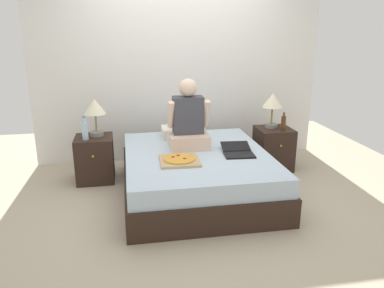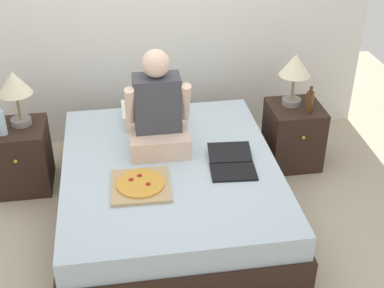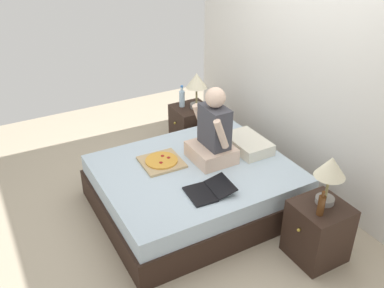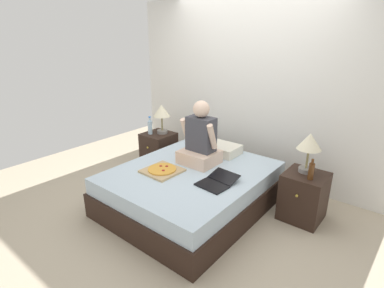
{
  "view_description": "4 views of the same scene",
  "coord_description": "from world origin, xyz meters",
  "px_view_note": "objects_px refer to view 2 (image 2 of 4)",
  "views": [
    {
      "loc": [
        -0.74,
        -3.83,
        1.79
      ],
      "look_at": [
        -0.09,
        -0.18,
        0.64
      ],
      "focal_mm": 35.0,
      "sensor_mm": 36.0,
      "label": 1
    },
    {
      "loc": [
        -0.34,
        -3.21,
        2.64
      ],
      "look_at": [
        0.15,
        -0.09,
        0.69
      ],
      "focal_mm": 50.0,
      "sensor_mm": 36.0,
      "label": 2
    },
    {
      "loc": [
        3.13,
        -1.76,
        2.78
      ],
      "look_at": [
        0.05,
        -0.06,
        0.79
      ],
      "focal_mm": 40.0,
      "sensor_mm": 36.0,
      "label": 3
    },
    {
      "loc": [
        2.03,
        -2.49,
        1.98
      ],
      "look_at": [
        -0.02,
        0.04,
        0.79
      ],
      "focal_mm": 28.0,
      "sensor_mm": 36.0,
      "label": 4
    }
  ],
  "objects_px": {
    "water_bottle": "(1,121)",
    "laptop": "(232,165)",
    "nightstand_left": "(22,157)",
    "lamp_on_left_nightstand": "(15,87)",
    "bed": "(171,191)",
    "pizza_box": "(141,185)",
    "nightstand_right": "(293,135)",
    "lamp_on_right_nightstand": "(295,69)",
    "person_seated": "(158,114)",
    "beer_bottle": "(310,101)"
  },
  "relations": [
    {
      "from": "water_bottle",
      "to": "laptop",
      "type": "bearing_deg",
      "value": -20.54
    },
    {
      "from": "nightstand_left",
      "to": "lamp_on_left_nightstand",
      "type": "xyz_separation_m",
      "value": [
        0.04,
        0.05,
        0.6
      ]
    },
    {
      "from": "bed",
      "to": "lamp_on_left_nightstand",
      "type": "bearing_deg",
      "value": 149.69
    },
    {
      "from": "pizza_box",
      "to": "nightstand_right",
      "type": "bearing_deg",
      "value": 31.73
    },
    {
      "from": "nightstand_right",
      "to": "lamp_on_right_nightstand",
      "type": "bearing_deg",
      "value": 120.93
    },
    {
      "from": "nightstand_left",
      "to": "pizza_box",
      "type": "height_order",
      "value": "nightstand_left"
    },
    {
      "from": "lamp_on_left_nightstand",
      "to": "lamp_on_right_nightstand",
      "type": "distance_m",
      "value": 2.22
    },
    {
      "from": "nightstand_right",
      "to": "person_seated",
      "type": "bearing_deg",
      "value": -163.46
    },
    {
      "from": "nightstand_left",
      "to": "beer_bottle",
      "type": "relative_size",
      "value": 2.39
    },
    {
      "from": "lamp_on_left_nightstand",
      "to": "laptop",
      "type": "distance_m",
      "value": 1.76
    },
    {
      "from": "lamp_on_right_nightstand",
      "to": "laptop",
      "type": "xyz_separation_m",
      "value": [
        -0.68,
        -0.76,
        -0.37
      ]
    },
    {
      "from": "beer_bottle",
      "to": "lamp_on_left_nightstand",
      "type": "bearing_deg",
      "value": 176.3
    },
    {
      "from": "beer_bottle",
      "to": "pizza_box",
      "type": "distance_m",
      "value": 1.63
    },
    {
      "from": "beer_bottle",
      "to": "person_seated",
      "type": "relative_size",
      "value": 0.29
    },
    {
      "from": "nightstand_left",
      "to": "lamp_on_right_nightstand",
      "type": "relative_size",
      "value": 1.22
    },
    {
      "from": "nightstand_right",
      "to": "laptop",
      "type": "bearing_deg",
      "value": -134.91
    },
    {
      "from": "bed",
      "to": "lamp_on_left_nightstand",
      "type": "distance_m",
      "value": 1.43
    },
    {
      "from": "water_bottle",
      "to": "pizza_box",
      "type": "bearing_deg",
      "value": -37.39
    },
    {
      "from": "lamp_on_left_nightstand",
      "to": "laptop",
      "type": "height_order",
      "value": "lamp_on_left_nightstand"
    },
    {
      "from": "nightstand_right",
      "to": "lamp_on_right_nightstand",
      "type": "xyz_separation_m",
      "value": [
        -0.03,
        0.05,
        0.6
      ]
    },
    {
      "from": "laptop",
      "to": "pizza_box",
      "type": "bearing_deg",
      "value": -168.26
    },
    {
      "from": "lamp_on_right_nightstand",
      "to": "beer_bottle",
      "type": "relative_size",
      "value": 1.96
    },
    {
      "from": "nightstand_left",
      "to": "person_seated",
      "type": "xyz_separation_m",
      "value": [
        1.09,
        -0.36,
        0.49
      ]
    },
    {
      "from": "bed",
      "to": "nightstand_right",
      "type": "relative_size",
      "value": 3.48
    },
    {
      "from": "pizza_box",
      "to": "beer_bottle",
      "type": "bearing_deg",
      "value": 27.44
    },
    {
      "from": "bed",
      "to": "nightstand_left",
      "type": "bearing_deg",
      "value": 152.51
    },
    {
      "from": "nightstand_left",
      "to": "lamp_on_right_nightstand",
      "type": "xyz_separation_m",
      "value": [
        2.26,
        0.05,
        0.6
      ]
    },
    {
      "from": "nightstand_left",
      "to": "lamp_on_right_nightstand",
      "type": "distance_m",
      "value": 2.34
    },
    {
      "from": "nightstand_left",
      "to": "pizza_box",
      "type": "xyz_separation_m",
      "value": [
        0.91,
        -0.85,
        0.23
      ]
    },
    {
      "from": "nightstand_left",
      "to": "laptop",
      "type": "distance_m",
      "value": 1.75
    },
    {
      "from": "bed",
      "to": "lamp_on_right_nightstand",
      "type": "height_order",
      "value": "lamp_on_right_nightstand"
    },
    {
      "from": "bed",
      "to": "lamp_on_left_nightstand",
      "type": "relative_size",
      "value": 4.25
    },
    {
      "from": "bed",
      "to": "pizza_box",
      "type": "height_order",
      "value": "pizza_box"
    },
    {
      "from": "beer_bottle",
      "to": "laptop",
      "type": "bearing_deg",
      "value": -141.88
    },
    {
      "from": "beer_bottle",
      "to": "laptop",
      "type": "height_order",
      "value": "beer_bottle"
    },
    {
      "from": "pizza_box",
      "to": "lamp_on_right_nightstand",
      "type": "bearing_deg",
      "value": 33.8
    },
    {
      "from": "beer_bottle",
      "to": "laptop",
      "type": "xyz_separation_m",
      "value": [
        -0.78,
        -0.61,
        -0.14
      ]
    },
    {
      "from": "nightstand_right",
      "to": "person_seated",
      "type": "xyz_separation_m",
      "value": [
        -1.2,
        -0.36,
        0.49
      ]
    },
    {
      "from": "water_bottle",
      "to": "beer_bottle",
      "type": "relative_size",
      "value": 1.2
    },
    {
      "from": "nightstand_right",
      "to": "beer_bottle",
      "type": "bearing_deg",
      "value": -54.99
    },
    {
      "from": "lamp_on_left_nightstand",
      "to": "lamp_on_right_nightstand",
      "type": "bearing_deg",
      "value": 0.0
    },
    {
      "from": "nightstand_right",
      "to": "person_seated",
      "type": "height_order",
      "value": "person_seated"
    },
    {
      "from": "bed",
      "to": "lamp_on_right_nightstand",
      "type": "xyz_separation_m",
      "value": [
        1.11,
        0.65,
        0.64
      ]
    },
    {
      "from": "nightstand_left",
      "to": "nightstand_right",
      "type": "xyz_separation_m",
      "value": [
        2.29,
        0.0,
        0.0
      ]
    },
    {
      "from": "lamp_on_right_nightstand",
      "to": "laptop",
      "type": "distance_m",
      "value": 1.09
    },
    {
      "from": "bed",
      "to": "lamp_on_left_nightstand",
      "type": "xyz_separation_m",
      "value": [
        -1.1,
        0.65,
        0.64
      ]
    },
    {
      "from": "lamp_on_left_nightstand",
      "to": "beer_bottle",
      "type": "bearing_deg",
      "value": -3.7
    },
    {
      "from": "lamp_on_right_nightstand",
      "to": "lamp_on_left_nightstand",
      "type": "bearing_deg",
      "value": 180.0
    },
    {
      "from": "nightstand_right",
      "to": "beer_bottle",
      "type": "distance_m",
      "value": 0.39
    },
    {
      "from": "nightstand_left",
      "to": "lamp_on_left_nightstand",
      "type": "height_order",
      "value": "lamp_on_left_nightstand"
    }
  ]
}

